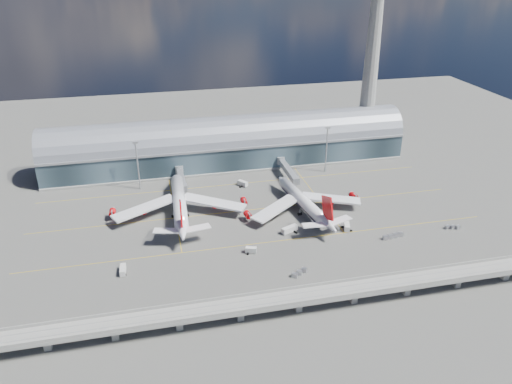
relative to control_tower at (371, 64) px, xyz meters
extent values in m
plane|color=#474744|center=(-85.00, -83.00, -51.64)|extent=(500.00, 500.00, 0.00)
cube|color=gold|center=(-85.00, -93.00, -51.63)|extent=(200.00, 0.25, 0.01)
cube|color=gold|center=(-85.00, -63.00, -51.63)|extent=(200.00, 0.25, 0.01)
cube|color=gold|center=(-85.00, -33.00, -51.63)|extent=(200.00, 0.25, 0.01)
cube|color=gold|center=(-120.00, -53.00, -51.63)|extent=(0.25, 80.00, 0.01)
cube|color=gold|center=(-50.00, -53.00, -51.63)|extent=(0.25, 80.00, 0.01)
cube|color=#1C282F|center=(-85.00, -5.00, -44.64)|extent=(200.00, 28.00, 14.00)
cylinder|color=gray|center=(-85.00, -5.00, -37.64)|extent=(200.00, 28.00, 28.00)
cube|color=gray|center=(-85.00, -19.00, -37.64)|extent=(200.00, 1.00, 1.20)
cube|color=gray|center=(-85.00, -5.00, -51.04)|extent=(200.00, 30.00, 1.20)
cube|color=gray|center=(0.00, 0.00, -47.64)|extent=(18.00, 18.00, 8.00)
cone|color=gray|center=(0.00, 0.00, -6.64)|extent=(10.00, 10.00, 90.00)
cube|color=gray|center=(-85.00, -138.00, -46.14)|extent=(220.00, 8.50, 1.20)
cube|color=gray|center=(-85.00, -142.00, -45.04)|extent=(220.00, 0.40, 1.20)
cube|color=gray|center=(-85.00, -134.00, -45.04)|extent=(220.00, 0.40, 1.20)
cube|color=gray|center=(-85.00, -139.50, -45.49)|extent=(220.00, 0.12, 0.12)
cube|color=gray|center=(-85.00, -136.50, -45.49)|extent=(220.00, 0.12, 0.12)
cube|color=gray|center=(-165.00, -138.00, -49.14)|extent=(2.20, 2.20, 5.00)
cube|color=gray|center=(-145.00, -138.00, -49.14)|extent=(2.20, 2.20, 5.00)
cube|color=gray|center=(-125.00, -138.00, -49.14)|extent=(2.20, 2.20, 5.00)
cube|color=gray|center=(-105.00, -138.00, -49.14)|extent=(2.20, 2.20, 5.00)
cube|color=gray|center=(-85.00, -138.00, -49.14)|extent=(2.20, 2.20, 5.00)
cube|color=gray|center=(-65.00, -138.00, -49.14)|extent=(2.20, 2.20, 5.00)
cube|color=gray|center=(-45.00, -138.00, -49.14)|extent=(2.20, 2.20, 5.00)
cube|color=gray|center=(-25.00, -138.00, -49.14)|extent=(2.20, 2.20, 5.00)
cube|color=gray|center=(-5.00, -138.00, -49.14)|extent=(2.20, 2.20, 5.00)
cylinder|color=gray|center=(-135.00, -28.00, -39.14)|extent=(0.70, 0.70, 25.00)
cube|color=gray|center=(-135.00, -28.00, -26.44)|extent=(3.00, 0.40, 1.00)
cylinder|color=gray|center=(-35.00, -28.00, -39.14)|extent=(0.70, 0.70, 25.00)
cube|color=gray|center=(-35.00, -28.00, -26.44)|extent=(3.00, 0.40, 1.00)
cylinder|color=white|center=(-117.64, -58.66, -45.85)|extent=(8.11, 49.73, 5.98)
cone|color=white|center=(-116.45, -31.12, -45.85)|extent=(6.29, 7.72, 5.98)
cone|color=white|center=(-118.91, -88.06, -45.10)|extent=(6.45, 11.45, 5.98)
cube|color=red|center=(-118.79, -85.26, -37.73)|extent=(1.13, 11.18, 12.36)
cube|color=white|center=(-133.33, -59.85, -46.59)|extent=(30.38, 19.71, 2.41)
cube|color=white|center=(-102.11, -61.20, -46.59)|extent=(29.73, 21.70, 2.41)
cylinder|color=red|center=(-133.83, -57.96, -48.28)|extent=(3.19, 4.79, 2.99)
cylinder|color=red|center=(-147.71, -57.36, -48.28)|extent=(3.19, 4.79, 2.99)
cylinder|color=red|center=(-101.45, -59.36, -48.28)|extent=(3.19, 4.79, 2.99)
cylinder|color=red|center=(-87.57, -59.96, -48.28)|extent=(3.19, 4.79, 2.99)
cylinder|color=gray|center=(-116.89, -41.22, -50.24)|extent=(0.47, 0.47, 2.80)
cylinder|color=gray|center=(-120.79, -62.26, -50.24)|extent=(0.56, 0.56, 2.80)
cylinder|color=gray|center=(-114.82, -62.52, -50.24)|extent=(0.56, 0.56, 2.80)
cylinder|color=black|center=(-120.79, -62.26, -51.12)|extent=(2.11, 1.49, 1.40)
cylinder|color=black|center=(-114.82, -62.52, -51.12)|extent=(2.11, 1.49, 1.40)
cylinder|color=white|center=(-61.51, -69.12, -46.32)|extent=(10.91, 43.92, 5.23)
cone|color=white|center=(-64.73, -44.82, -46.32)|extent=(6.13, 7.84, 5.23)
cone|color=white|center=(-58.06, -95.21, -45.59)|extent=(6.61, 11.42, 5.23)
cube|color=red|center=(-58.41, -92.53, -38.74)|extent=(2.04, 10.77, 11.94)
cube|color=white|center=(-75.28, -72.76, -47.04)|extent=(26.33, 21.69, 2.23)
cube|color=white|center=(-47.28, -69.05, -47.04)|extent=(28.01, 16.27, 2.23)
cylinder|color=black|center=(-61.51, -69.12, -47.75)|extent=(9.55, 39.38, 4.45)
cylinder|color=red|center=(-76.03, -71.04, -48.66)|extent=(3.45, 4.85, 2.89)
cylinder|color=red|center=(-88.48, -72.69, -48.66)|extent=(3.45, 4.85, 2.89)
cylinder|color=red|center=(-46.99, -67.20, -48.66)|extent=(3.45, 4.85, 2.89)
cylinder|color=red|center=(-34.55, -65.55, -48.66)|extent=(3.45, 4.85, 2.89)
cylinder|color=gray|center=(-63.53, -53.88, -50.28)|extent=(0.45, 0.45, 2.71)
cylinder|color=gray|center=(-63.90, -73.08, -50.28)|extent=(0.54, 0.54, 2.71)
cylinder|color=gray|center=(-58.18, -72.32, -50.28)|extent=(0.54, 0.54, 2.71)
cylinder|color=black|center=(-63.90, -73.08, -51.14)|extent=(2.14, 1.60, 1.35)
cylinder|color=black|center=(-58.18, -72.32, -51.14)|extent=(2.14, 1.60, 1.35)
cube|color=gray|center=(-114.14, -31.00, -46.44)|extent=(3.00, 24.00, 3.00)
cube|color=gray|center=(-114.14, -43.00, -46.44)|extent=(3.60, 3.60, 3.40)
cylinder|color=gray|center=(-114.14, -19.00, -46.44)|extent=(4.40, 4.40, 4.00)
cylinder|color=gray|center=(-114.14, -43.00, -49.94)|extent=(0.50, 0.50, 3.40)
cylinder|color=black|center=(-114.14, -43.00, -51.29)|extent=(1.40, 0.80, 0.80)
cube|color=gray|center=(-58.01, -33.00, -46.44)|extent=(3.00, 28.00, 3.00)
cube|color=gray|center=(-58.01, -47.00, -46.44)|extent=(3.60, 3.60, 3.40)
cylinder|color=gray|center=(-58.01, -19.00, -46.44)|extent=(4.40, 4.40, 4.00)
cylinder|color=gray|center=(-58.01, -47.00, -49.94)|extent=(0.50, 0.50, 3.40)
cylinder|color=black|center=(-58.01, -47.00, -51.29)|extent=(1.40, 0.80, 0.80)
cube|color=beige|center=(-142.99, -102.00, -50.25)|extent=(2.28, 6.16, 2.26)
cylinder|color=black|center=(-143.08, -100.06, -51.25)|extent=(2.20, 0.88, 0.78)
cylinder|color=black|center=(-142.89, -103.95, -51.25)|extent=(2.20, 0.88, 0.78)
cube|color=beige|center=(-92.81, -99.30, -50.24)|extent=(4.79, 3.37, 2.27)
cylinder|color=black|center=(-91.50, -98.83, -51.24)|extent=(1.48, 2.32, 0.79)
cylinder|color=black|center=(-94.12, -99.77, -51.24)|extent=(1.48, 2.32, 0.79)
cube|color=beige|center=(-72.99, -87.10, -50.12)|extent=(7.84, 5.05, 2.47)
cylinder|color=black|center=(-70.76, -88.08, -51.21)|extent=(1.74, 2.52, 0.85)
cylinder|color=black|center=(-75.21, -86.12, -51.21)|extent=(1.74, 2.52, 0.85)
cube|color=beige|center=(-47.99, -90.56, -50.11)|extent=(3.95, 6.13, 2.48)
cylinder|color=black|center=(-48.59, -88.83, -51.21)|extent=(2.54, 1.59, 0.86)
cylinder|color=black|center=(-47.39, -92.29, -51.21)|extent=(2.54, 1.59, 0.86)
cube|color=beige|center=(-57.02, -66.53, -50.21)|extent=(2.94, 4.79, 2.32)
cylinder|color=black|center=(-57.32, -65.14, -51.23)|extent=(2.35, 1.25, 0.80)
cylinder|color=black|center=(-56.72, -67.93, -51.23)|extent=(2.35, 1.25, 0.80)
cube|color=beige|center=(-83.14, -36.14, -50.15)|extent=(5.01, 5.77, 2.42)
cylinder|color=black|center=(-82.09, -34.69, -51.22)|extent=(2.37, 2.04, 0.84)
cylinder|color=black|center=(-84.19, -37.58, -51.22)|extent=(2.37, 2.04, 0.84)
cube|color=gray|center=(-80.57, -119.28, -51.39)|extent=(2.79, 2.48, 0.29)
cube|color=#A7A7AC|center=(-80.57, -119.28, -50.62)|extent=(2.41, 2.21, 1.46)
cube|color=gray|center=(-78.35, -118.07, -51.39)|extent=(2.79, 2.48, 0.29)
cube|color=#A7A7AC|center=(-78.35, -118.07, -50.62)|extent=(2.41, 2.21, 1.46)
cube|color=gray|center=(-76.13, -116.86, -51.39)|extent=(2.79, 2.48, 0.29)
cube|color=#A7A7AC|center=(-76.13, -116.86, -50.62)|extent=(2.41, 2.21, 1.46)
cube|color=gray|center=(-35.33, -102.13, -51.39)|extent=(2.61, 1.95, 0.30)
cube|color=#A7A7AC|center=(-35.33, -102.13, -50.59)|extent=(2.20, 1.79, 1.49)
cube|color=gray|center=(-32.78, -101.71, -51.39)|extent=(2.61, 1.95, 0.30)
cube|color=#A7A7AC|center=(-32.78, -101.71, -50.59)|extent=(2.20, 1.79, 1.49)
cube|color=gray|center=(-30.24, -101.29, -51.39)|extent=(2.61, 1.95, 0.30)
cube|color=#A7A7AC|center=(-30.24, -101.29, -50.59)|extent=(2.20, 1.79, 1.49)
cube|color=gray|center=(-27.69, -100.87, -51.39)|extent=(2.61, 1.95, 0.30)
cube|color=#A7A7AC|center=(-27.69, -100.87, -50.59)|extent=(2.20, 1.79, 1.49)
cube|color=gray|center=(-4.69, -99.71, -51.42)|extent=(2.42, 1.91, 0.27)
cube|color=#A7A7AC|center=(-4.69, -99.71, -50.71)|extent=(2.05, 1.74, 1.33)
cube|color=gray|center=(-2.46, -100.30, -51.42)|extent=(2.42, 1.91, 0.27)
cube|color=#A7A7AC|center=(-2.46, -100.30, -50.71)|extent=(2.05, 1.74, 1.33)
cube|color=gray|center=(-0.23, -100.88, -51.42)|extent=(2.42, 1.91, 0.27)
cube|color=#A7A7AC|center=(-0.23, -100.88, -50.71)|extent=(2.05, 1.74, 1.33)
camera|label=1|loc=(-129.35, -265.83, 58.11)|focal=35.00mm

